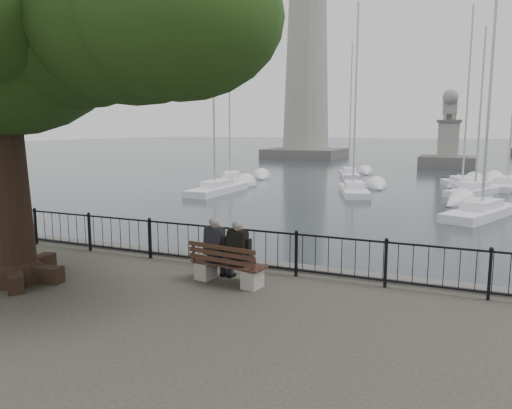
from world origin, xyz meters
The scene contains 16 objects.
harbor centered at (0.00, 3.00, -0.50)m, with size 260.00×260.00×1.20m.
railing centered at (0.00, 2.50, 0.56)m, with size 22.06×0.06×1.00m.
bench centered at (-0.19, 1.38, 0.32)m, with size 1.77×0.76×0.91m.
person_left centered at (-0.48, 1.52, 0.66)m, with size 0.46×0.75×1.44m.
person_right centered at (0.12, 1.43, 0.66)m, with size 0.46×0.75×1.44m.
tree centered at (-3.87, -0.15, 5.58)m, with size 10.39×7.25×8.48m.
lighthouse centered at (-18.00, 62.00, 12.41)m, with size 10.41×10.41×31.72m.
lion_monument centered at (2.00, 49.94, 1.10)m, with size 5.68×5.68×8.45m.
sailboat_a centered at (-11.11, 21.49, -0.68)m, with size 1.72×6.18×11.47m.
sailboat_b centered at (-2.56, 24.64, -0.65)m, with size 3.24×5.88×12.31m.
sailboat_c centered at (5.10, 18.57, -0.68)m, with size 3.80×6.18×11.25m.
sailboat_e centered at (-13.22, 27.96, -0.66)m, with size 3.62×5.85×11.99m.
sailboat_f centered at (3.95, 30.76, -0.64)m, with size 3.30×6.11×12.88m.
sailboat_h centered at (-5.49, 36.02, -0.65)m, with size 2.95×5.49×11.76m.
sailboat_i centered at (6.91, 32.15, -0.65)m, with size 3.25×6.36×12.95m.
sailboat_j centered at (4.80, 27.66, -0.69)m, with size 3.83×5.82×10.81m.
Camera 1 is at (4.56, -7.99, 3.37)m, focal length 35.00 mm.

